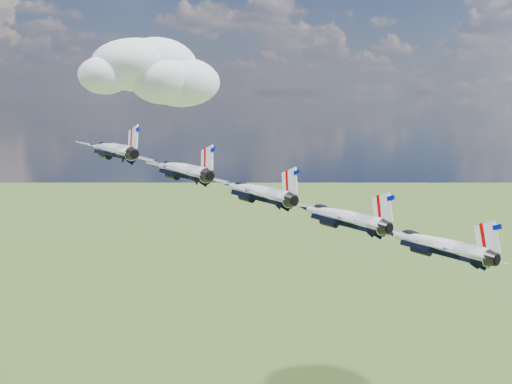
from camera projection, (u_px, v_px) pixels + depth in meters
name	position (u px, v px, depth m)	size (l,w,h in m)	color
cloud_far	(142.00, 74.00, 257.16)	(62.58, 49.17, 24.59)	white
jet_0	(112.00, 150.00, 88.50)	(11.55, 17.10, 5.11)	white
jet_1	(180.00, 170.00, 84.19)	(11.55, 17.10, 5.11)	white
jet_2	(256.00, 192.00, 79.88)	(11.55, 17.10, 5.11)	white
jet_3	(340.00, 217.00, 75.58)	(11.55, 17.10, 5.11)	white
jet_4	(435.00, 245.00, 71.27)	(11.55, 17.10, 5.11)	silver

